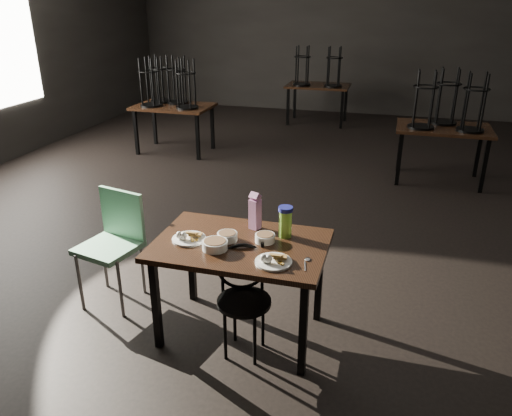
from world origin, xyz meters
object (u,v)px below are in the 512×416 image
(water_bottle, at_px, (285,221))
(main_table, at_px, (240,253))
(juice_carton, at_px, (255,212))
(school_chair, at_px, (114,237))
(bentwood_chair, at_px, (243,291))

(water_bottle, bearing_deg, main_table, -145.87)
(juice_carton, bearing_deg, school_chair, -176.29)
(juice_carton, xyz_separation_m, bentwood_chair, (0.03, -0.41, -0.42))
(juice_carton, distance_m, bentwood_chair, 0.59)
(main_table, distance_m, water_bottle, 0.39)
(juice_carton, xyz_separation_m, water_bottle, (0.24, -0.07, -0.02))
(main_table, xyz_separation_m, bentwood_chair, (0.07, -0.16, -0.21))
(main_table, bearing_deg, bentwood_chair, -66.70)
(main_table, relative_size, bentwood_chair, 1.53)
(main_table, distance_m, bentwood_chair, 0.27)
(school_chair, bearing_deg, water_bottle, 13.14)
(main_table, height_order, water_bottle, water_bottle)
(juice_carton, height_order, bentwood_chair, juice_carton)
(water_bottle, height_order, bentwood_chair, water_bottle)
(juice_carton, bearing_deg, main_table, -97.37)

